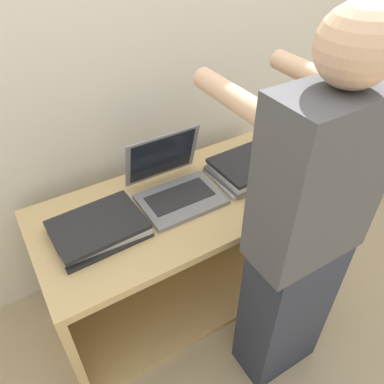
{
  "coord_description": "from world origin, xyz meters",
  "views": [
    {
      "loc": [
        -0.61,
        -0.79,
        1.75
      ],
      "look_at": [
        0.0,
        0.22,
        0.77
      ],
      "focal_mm": 35.0,
      "sensor_mm": 36.0,
      "label": 1
    }
  ],
  "objects_px": {
    "laptop_stack_left": "(99,228)",
    "laptop_stack_right": "(250,168)",
    "laptop_open": "(175,185)",
    "person": "(301,242)"
  },
  "relations": [
    {
      "from": "laptop_stack_left",
      "to": "laptop_stack_right",
      "type": "relative_size",
      "value": 0.98
    },
    {
      "from": "laptop_open",
      "to": "laptop_stack_right",
      "type": "relative_size",
      "value": 0.94
    },
    {
      "from": "laptop_stack_left",
      "to": "laptop_open",
      "type": "bearing_deg",
      "value": 8.53
    },
    {
      "from": "laptop_stack_left",
      "to": "person",
      "type": "xyz_separation_m",
      "value": [
        0.56,
        -0.54,
        0.1
      ]
    },
    {
      "from": "laptop_open",
      "to": "laptop_stack_left",
      "type": "xyz_separation_m",
      "value": [
        -0.38,
        -0.06,
        -0.03
      ]
    },
    {
      "from": "laptop_stack_right",
      "to": "laptop_open",
      "type": "bearing_deg",
      "value": 172.18
    },
    {
      "from": "laptop_stack_left",
      "to": "laptop_stack_right",
      "type": "bearing_deg",
      "value": 0.3
    },
    {
      "from": "laptop_open",
      "to": "laptop_stack_right",
      "type": "xyz_separation_m",
      "value": [
        0.39,
        -0.05,
        -0.02
      ]
    },
    {
      "from": "laptop_stack_left",
      "to": "person",
      "type": "bearing_deg",
      "value": -43.7
    },
    {
      "from": "laptop_open",
      "to": "person",
      "type": "bearing_deg",
      "value": -73.17
    }
  ]
}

